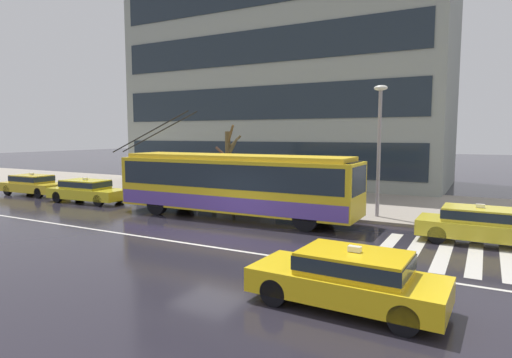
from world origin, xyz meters
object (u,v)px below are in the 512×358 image
at_px(taxi_oncoming_far, 349,276).
at_px(pedestrian_approaching_curb, 233,172).
at_px(taxi_queued_behind_bus, 87,190).
at_px(taxi_ahead_of_bus, 483,224).
at_px(street_tree_bare, 228,159).
at_px(taxi_far_behind, 33,184).
at_px(bus_shelter, 237,168).
at_px(trolleybus, 235,183).
at_px(street_lamp, 379,138).
at_px(pedestrian_at_shelter, 213,183).

xyz_separation_m(taxi_oncoming_far, pedestrian_approaching_curb, (-9.72, 11.05, 1.03)).
bearing_deg(taxi_oncoming_far, taxi_queued_behind_bus, 156.42).
distance_m(taxi_ahead_of_bus, street_tree_bare, 14.44).
distance_m(taxi_far_behind, bus_shelter, 13.71).
bearing_deg(taxi_far_behind, taxi_queued_behind_bus, -4.70).
bearing_deg(trolleybus, bus_shelter, 118.95).
relative_size(taxi_ahead_of_bus, street_lamp, 0.76).
xyz_separation_m(pedestrian_at_shelter, street_lamp, (8.87, -0.03, 2.49)).
xyz_separation_m(taxi_oncoming_far, pedestrian_at_shelter, (-10.56, 10.34, 0.44)).
bearing_deg(taxi_oncoming_far, trolleybus, 134.79).
height_order(trolleybus, pedestrian_at_shelter, trolleybus).
height_order(street_lamp, street_tree_bare, street_lamp).
distance_m(taxi_ahead_of_bus, bus_shelter, 12.35).
relative_size(trolleybus, taxi_queued_behind_bus, 2.70).
relative_size(taxi_queued_behind_bus, taxi_far_behind, 1.07).
xyz_separation_m(trolleybus, taxi_far_behind, (-15.16, 0.39, -0.89)).
distance_m(taxi_oncoming_far, pedestrian_approaching_curb, 14.76).
distance_m(bus_shelter, street_tree_bare, 2.38).
bearing_deg(bus_shelter, taxi_oncoming_far, -49.31).
height_order(bus_shelter, street_lamp, street_lamp).
relative_size(pedestrian_approaching_curb, street_lamp, 0.34).
height_order(taxi_ahead_of_bus, street_tree_bare, street_tree_bare).
bearing_deg(trolleybus, taxi_oncoming_far, -45.21).
distance_m(taxi_ahead_of_bus, taxi_oncoming_far, 8.08).
distance_m(trolleybus, street_lamp, 6.75).
distance_m(trolleybus, bus_shelter, 3.77).
relative_size(trolleybus, pedestrian_approaching_curb, 6.57).
bearing_deg(taxi_queued_behind_bus, bus_shelter, 22.92).
distance_m(pedestrian_approaching_curb, street_lamp, 8.28).
distance_m(taxi_ahead_of_bus, pedestrian_approaching_curb, 12.75).
xyz_separation_m(trolleybus, taxi_oncoming_far, (7.51, -7.57, -0.89)).
height_order(pedestrian_at_shelter, pedestrian_approaching_curb, pedestrian_approaching_curb).
distance_m(taxi_queued_behind_bus, street_tree_bare, 8.19).
xyz_separation_m(trolleybus, pedestrian_at_shelter, (-3.04, 2.77, -0.45)).
bearing_deg(taxi_oncoming_far, street_tree_bare, 131.14).
height_order(taxi_oncoming_far, pedestrian_approaching_curb, pedestrian_approaching_curb).
bearing_deg(trolleybus, taxi_ahead_of_bus, 0.61).
relative_size(taxi_ahead_of_bus, taxi_oncoming_far, 1.03).
bearing_deg(pedestrian_approaching_curb, taxi_queued_behind_bus, -154.73).
bearing_deg(bus_shelter, taxi_far_behind, -167.79).
relative_size(trolleybus, street_lamp, 2.22).
relative_size(street_lamp, street_tree_bare, 1.37).
xyz_separation_m(taxi_ahead_of_bus, bus_shelter, (-11.86, 3.17, 1.29)).
distance_m(pedestrian_at_shelter, street_lamp, 9.21).
bearing_deg(street_tree_bare, trolleybus, -55.30).
xyz_separation_m(taxi_ahead_of_bus, pedestrian_at_shelter, (-13.09, 2.66, 0.44)).
relative_size(trolleybus, taxi_ahead_of_bus, 2.91).
distance_m(taxi_queued_behind_bus, street_lamp, 16.04).
height_order(pedestrian_at_shelter, street_tree_bare, street_tree_bare).
distance_m(taxi_far_behind, pedestrian_at_shelter, 12.35).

